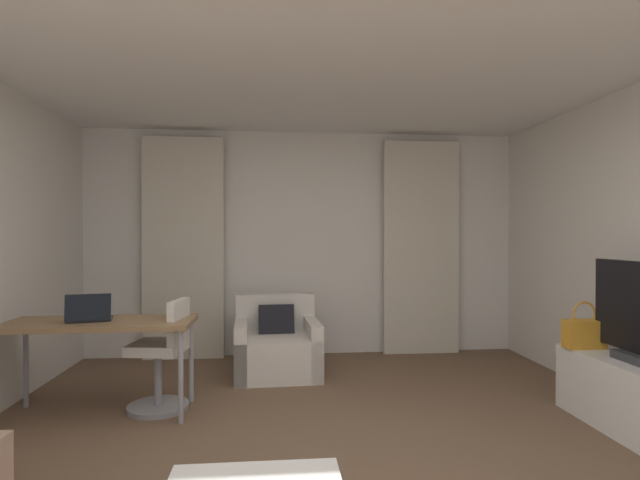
# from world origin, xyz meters

# --- Properties ---
(wall_window) EXTENTS (5.12, 0.06, 2.60)m
(wall_window) POSITION_xyz_m (0.00, 3.03, 1.30)
(wall_window) COLOR silver
(wall_window) RESTS_ON ground
(ceiling) EXTENTS (5.12, 6.12, 0.06)m
(ceiling) POSITION_xyz_m (0.00, 0.00, 2.63)
(ceiling) COLOR white
(ceiling) RESTS_ON wall_left
(curtain_left_panel) EXTENTS (0.90, 0.06, 2.50)m
(curtain_left_panel) POSITION_xyz_m (-1.38, 2.90, 1.25)
(curtain_left_panel) COLOR beige
(curtain_left_panel) RESTS_ON ground
(curtain_right_panel) EXTENTS (0.90, 0.06, 2.50)m
(curtain_right_panel) POSITION_xyz_m (1.38, 2.90, 1.25)
(curtain_right_panel) COLOR beige
(curtain_right_panel) RESTS_ON ground
(armchair) EXTENTS (0.87, 0.84, 0.77)m
(armchair) POSITION_xyz_m (-0.33, 2.20, 0.26)
(armchair) COLOR silver
(armchair) RESTS_ON ground
(desk) EXTENTS (1.41, 0.57, 0.73)m
(desk) POSITION_xyz_m (-1.71, 1.20, 0.67)
(desk) COLOR olive
(desk) RESTS_ON ground
(desk_chair) EXTENTS (0.48, 0.48, 0.88)m
(desk_chair) POSITION_xyz_m (-1.25, 1.27, 0.39)
(desk_chair) COLOR gray
(desk_chair) RESTS_ON ground
(laptop) EXTENTS (0.37, 0.31, 0.22)m
(laptop) POSITION_xyz_m (-1.78, 1.19, 0.78)
(laptop) COLOR #2D2D33
(laptop) RESTS_ON desk
(tv_console) EXTENTS (0.48, 1.26, 0.51)m
(tv_console) POSITION_xyz_m (2.18, 0.44, 0.25)
(tv_console) COLOR white
(tv_console) RESTS_ON ground
(handbag_primary) EXTENTS (0.30, 0.14, 0.37)m
(handbag_primary) POSITION_xyz_m (2.07, 0.90, 0.63)
(handbag_primary) COLOR orange
(handbag_primary) RESTS_ON tv_console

